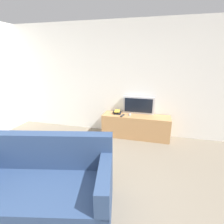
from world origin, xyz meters
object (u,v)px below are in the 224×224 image
object	(u,v)px
book_stack	(117,112)
remote_secondary	(122,116)
tv_stand	(136,126)
remote_on_stand	(130,115)
television	(139,105)
couch	(43,190)

from	to	relation	value
book_stack	remote_secondary	world-z (taller)	book_stack
book_stack	remote_secondary	bearing A→B (deg)	-44.69
tv_stand	remote_on_stand	distance (m)	0.31
television	book_stack	size ratio (longest dim) A/B	3.39
book_stack	tv_stand	bearing A→B (deg)	-4.79
television	book_stack	xyz separation A→B (m)	(-0.48, -0.13, -0.17)
couch	remote_on_stand	size ratio (longest dim) A/B	12.12
television	couch	size ratio (longest dim) A/B	0.41
remote_on_stand	remote_secondary	size ratio (longest dim) A/B	0.89
book_stack	remote_on_stand	xyz separation A→B (m)	(0.31, -0.05, -0.02)
couch	remote_secondary	world-z (taller)	couch
remote_on_stand	remote_secondary	world-z (taller)	same
remote_on_stand	couch	bearing A→B (deg)	-105.57
remote_secondary	remote_on_stand	bearing A→B (deg)	33.12
tv_stand	couch	bearing A→B (deg)	-108.60
tv_stand	television	world-z (taller)	television
couch	television	bearing A→B (deg)	59.34
tv_stand	book_stack	xyz separation A→B (m)	(-0.46, 0.04, 0.30)
tv_stand	remote_on_stand	bearing A→B (deg)	-174.15
remote_on_stand	remote_secondary	xyz separation A→B (m)	(-0.16, -0.10, 0.00)
book_stack	remote_on_stand	bearing A→B (deg)	-9.52
tv_stand	couch	xyz separation A→B (m)	(-0.80, -2.38, 0.03)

